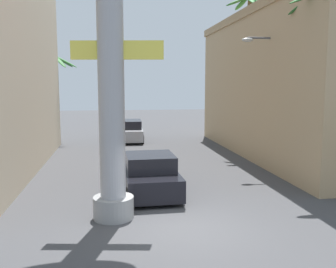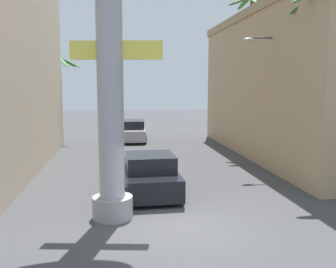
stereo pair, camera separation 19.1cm
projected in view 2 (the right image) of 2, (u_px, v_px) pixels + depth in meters
name	position (u px, v px, depth m)	size (l,w,h in m)	color
ground_plane	(152.00, 161.00, 20.83)	(86.26, 86.26, 0.00)	#424244
building_right	(309.00, 84.00, 22.34)	(8.28, 17.74, 8.52)	tan
neon_sign_pole	(110.00, 70.00, 11.34)	(3.16, 1.28, 10.35)	#9E9EA3
street_lamp	(280.00, 89.00, 18.17)	(2.38, 0.28, 6.58)	#59595E
car_lead	(149.00, 174.00, 14.78)	(2.19, 4.71, 1.56)	black
car_far	(132.00, 131.00, 28.50)	(2.21, 4.77, 1.56)	black
palm_tree_far_right	(226.00, 75.00, 29.96)	(2.50, 2.37, 8.74)	brown
palm_tree_mid_right	(248.00, 61.00, 22.89)	(2.71, 2.68, 9.57)	brown
palm_tree_near_right	(321.00, 62.00, 14.75)	(3.44, 3.20, 7.97)	brown
palm_tree_far_left	(58.00, 83.00, 27.22)	(3.23, 3.31, 6.34)	brown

